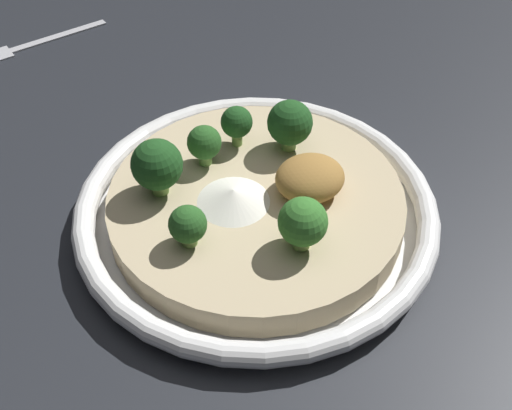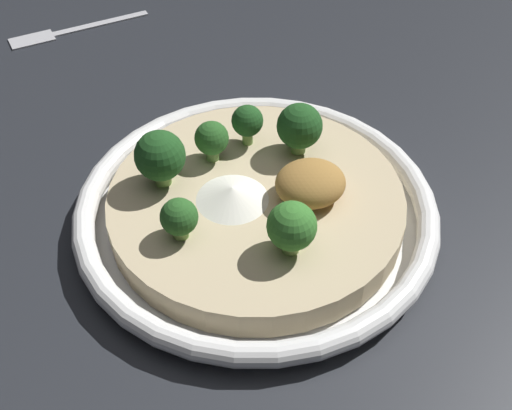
{
  "view_description": "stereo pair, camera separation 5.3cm",
  "coord_description": "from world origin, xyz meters",
  "px_view_note": "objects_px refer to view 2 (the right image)",
  "views": [
    {
      "loc": [
        -0.16,
        -0.34,
        0.39
      ],
      "look_at": [
        0.0,
        0.0,
        0.02
      ],
      "focal_mm": 45.0,
      "sensor_mm": 36.0,
      "label": 1
    },
    {
      "loc": [
        -0.11,
        -0.36,
        0.39
      ],
      "look_at": [
        0.0,
        0.0,
        0.02
      ],
      "focal_mm": 45.0,
      "sensor_mm": 36.0,
      "label": 2
    }
  ],
  "objects_px": {
    "broccoli_back_right": "(247,122)",
    "fork_utensil": "(65,31)",
    "broccoli_front_right": "(292,227)",
    "broccoli_back": "(212,139)",
    "risotto_bowl": "(256,208)",
    "broccoli_right": "(300,127)",
    "broccoli_front_left": "(179,218)",
    "broccoli_back_left": "(160,157)"
  },
  "relations": [
    {
      "from": "broccoli_back",
      "to": "broccoli_front_left",
      "type": "distance_m",
      "value": 0.09
    },
    {
      "from": "broccoli_right",
      "to": "broccoli_back_left",
      "type": "xyz_separation_m",
      "value": [
        -0.12,
        -0.01,
        0.0
      ]
    },
    {
      "from": "risotto_bowl",
      "to": "broccoli_right",
      "type": "height_order",
      "value": "broccoli_right"
    },
    {
      "from": "broccoli_back_right",
      "to": "broccoli_back_left",
      "type": "distance_m",
      "value": 0.09
    },
    {
      "from": "broccoli_front_right",
      "to": "fork_utensil",
      "type": "relative_size",
      "value": 0.26
    },
    {
      "from": "broccoli_back_right",
      "to": "fork_utensil",
      "type": "height_order",
      "value": "broccoli_back_right"
    },
    {
      "from": "broccoli_back_right",
      "to": "broccoli_back_left",
      "type": "relative_size",
      "value": 0.77
    },
    {
      "from": "broccoli_back_left",
      "to": "broccoli_front_right",
      "type": "bearing_deg",
      "value": -52.88
    },
    {
      "from": "risotto_bowl",
      "to": "broccoli_right",
      "type": "bearing_deg",
      "value": 39.13
    },
    {
      "from": "broccoli_right",
      "to": "broccoli_back",
      "type": "height_order",
      "value": "broccoli_right"
    },
    {
      "from": "broccoli_front_right",
      "to": "broccoli_back",
      "type": "relative_size",
      "value": 1.2
    },
    {
      "from": "broccoli_back",
      "to": "broccoli_back_right",
      "type": "bearing_deg",
      "value": 18.77
    },
    {
      "from": "risotto_bowl",
      "to": "broccoli_back_right",
      "type": "xyz_separation_m",
      "value": [
        0.01,
        0.07,
        0.04
      ]
    },
    {
      "from": "broccoli_front_right",
      "to": "broccoli_back",
      "type": "bearing_deg",
      "value": 104.04
    },
    {
      "from": "risotto_bowl",
      "to": "broccoli_back_left",
      "type": "height_order",
      "value": "broccoli_back_left"
    },
    {
      "from": "broccoli_right",
      "to": "broccoli_back_left",
      "type": "bearing_deg",
      "value": -177.22
    },
    {
      "from": "broccoli_front_right",
      "to": "risotto_bowl",
      "type": "bearing_deg",
      "value": 96.2
    },
    {
      "from": "risotto_bowl",
      "to": "broccoli_back",
      "type": "distance_m",
      "value": 0.07
    },
    {
      "from": "broccoli_front_right",
      "to": "broccoli_back_left",
      "type": "distance_m",
      "value": 0.13
    },
    {
      "from": "broccoli_right",
      "to": "broccoli_front_left",
      "type": "height_order",
      "value": "broccoli_right"
    },
    {
      "from": "broccoli_back",
      "to": "fork_utensil",
      "type": "distance_m",
      "value": 0.33
    },
    {
      "from": "broccoli_right",
      "to": "fork_utensil",
      "type": "relative_size",
      "value": 0.28
    },
    {
      "from": "broccoli_back_right",
      "to": "broccoli_front_left",
      "type": "xyz_separation_m",
      "value": [
        -0.08,
        -0.09,
        -0.0
      ]
    },
    {
      "from": "broccoli_back_right",
      "to": "fork_utensil",
      "type": "bearing_deg",
      "value": 114.82
    },
    {
      "from": "broccoli_right",
      "to": "fork_utensil",
      "type": "bearing_deg",
      "value": 118.74
    },
    {
      "from": "broccoli_back_right",
      "to": "fork_utensil",
      "type": "xyz_separation_m",
      "value": [
        -0.14,
        0.3,
        -0.05
      ]
    },
    {
      "from": "broccoli_front_left",
      "to": "fork_utensil",
      "type": "height_order",
      "value": "broccoli_front_left"
    },
    {
      "from": "broccoli_front_left",
      "to": "broccoli_back",
      "type": "bearing_deg",
      "value": 60.8
    },
    {
      "from": "broccoli_front_left",
      "to": "fork_utensil",
      "type": "distance_m",
      "value": 0.4
    },
    {
      "from": "broccoli_back_right",
      "to": "broccoli_front_left",
      "type": "height_order",
      "value": "broccoli_back_right"
    },
    {
      "from": "broccoli_back_right",
      "to": "broccoli_right",
      "type": "bearing_deg",
      "value": -31.5
    },
    {
      "from": "broccoli_back",
      "to": "broccoli_front_left",
      "type": "xyz_separation_m",
      "value": [
        -0.04,
        -0.08,
        -0.0
      ]
    },
    {
      "from": "broccoli_back",
      "to": "broccoli_back_left",
      "type": "relative_size",
      "value": 0.74
    },
    {
      "from": "risotto_bowl",
      "to": "broccoli_front_left",
      "type": "height_order",
      "value": "broccoli_front_left"
    },
    {
      "from": "broccoli_back_right",
      "to": "risotto_bowl",
      "type": "bearing_deg",
      "value": -100.43
    },
    {
      "from": "risotto_bowl",
      "to": "broccoli_back_right",
      "type": "relative_size",
      "value": 7.91
    },
    {
      "from": "risotto_bowl",
      "to": "fork_utensil",
      "type": "relative_size",
      "value": 1.79
    },
    {
      "from": "broccoli_front_left",
      "to": "fork_utensil",
      "type": "relative_size",
      "value": 0.21
    },
    {
      "from": "broccoli_right",
      "to": "broccoli_back_left",
      "type": "height_order",
      "value": "broccoli_back_left"
    },
    {
      "from": "risotto_bowl",
      "to": "broccoli_right",
      "type": "xyz_separation_m",
      "value": [
        0.05,
        0.04,
        0.04
      ]
    },
    {
      "from": "fork_utensil",
      "to": "broccoli_back_right",
      "type": "bearing_deg",
      "value": 104.65
    },
    {
      "from": "broccoli_back_left",
      "to": "broccoli_front_left",
      "type": "height_order",
      "value": "broccoli_back_left"
    }
  ]
}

